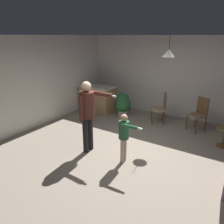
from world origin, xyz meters
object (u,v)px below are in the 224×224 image
kitchen_counter (97,99)px  dining_chair_by_counter (199,113)px  potted_plant_by_wall (123,104)px  person_adult (87,109)px  dining_chair_near_wall (161,107)px  side_table_by_couch (224,135)px  person_child (124,133)px

kitchen_counter → dining_chair_by_counter: (3.55, 0.21, 0.07)m
kitchen_counter → potted_plant_by_wall: 1.10m
kitchen_counter → potted_plant_by_wall: kitchen_counter is taller
kitchen_counter → dining_chair_by_counter: dining_chair_by_counter is taller
potted_plant_by_wall → person_adult: bearing=-78.6°
potted_plant_by_wall → kitchen_counter: bearing=179.9°
kitchen_counter → dining_chair_near_wall: (2.41, 0.14, 0.07)m
dining_chair_by_counter → dining_chair_near_wall: same height
potted_plant_by_wall → dining_chair_by_counter: bearing=4.9°
side_table_by_couch → dining_chair_by_counter: size_ratio=0.52×
kitchen_counter → dining_chair_by_counter: bearing=3.3°
person_child → potted_plant_by_wall: (-1.48, 2.49, -0.23)m
side_table_by_couch → dining_chair_near_wall: bearing=161.5°
person_adult → dining_chair_near_wall: (0.79, 2.67, -0.52)m
person_child → dining_chair_near_wall: size_ratio=1.12×
side_table_by_couch → person_adult: (-2.74, -2.02, 0.74)m
person_adult → kitchen_counter: bearing=-145.0°
person_adult → potted_plant_by_wall: size_ratio=2.04×
side_table_by_couch → person_adult: person_adult is taller
person_child → potted_plant_by_wall: person_child is taller
side_table_by_couch → person_child: size_ratio=0.46×
dining_chair_near_wall → dining_chair_by_counter: bearing=-112.7°
side_table_by_couch → person_child: bearing=-131.6°
side_table_by_couch → dining_chair_near_wall: (-1.94, 0.65, 0.22)m
person_child → dining_chair_near_wall: bearing=-178.4°
person_child → person_adult: bearing=-90.4°
side_table_by_couch → potted_plant_by_wall: (-3.25, 0.50, 0.14)m
side_table_by_couch → person_adult: 3.48m
dining_chair_near_wall → potted_plant_by_wall: dining_chair_near_wall is taller
dining_chair_by_counter → dining_chair_near_wall: size_ratio=1.00×
kitchen_counter → potted_plant_by_wall: size_ratio=1.50×
dining_chair_near_wall → person_child: bearing=157.9°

